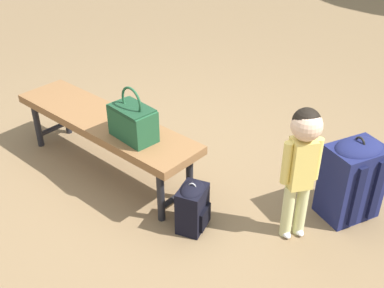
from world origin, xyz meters
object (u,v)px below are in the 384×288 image
Objects in this scene: backpack_large at (352,177)px; handbag at (133,121)px; park_bench at (104,125)px; backpack_small at (193,206)px; child_standing at (302,155)px.

handbag is at bearing -150.03° from backpack_large.
park_bench reaches higher than backpack_small.
child_standing reaches higher than backpack_small.
park_bench is 2.72× the size of backpack_large.
handbag reaches higher than backpack_large.
handbag is at bearing -8.08° from park_bench.
handbag is at bearing 175.11° from backpack_small.
park_bench is 0.93m from backpack_small.
park_bench is 1.82× the size of child_standing.
backpack_small is at bearing -4.89° from handbag.
handbag reaches higher than park_bench.
handbag is 1.46m from backpack_large.
backpack_small is at bearing -6.17° from park_bench.
park_bench is at bearing 171.92° from handbag.
child_standing is (1.42, 0.26, 0.20)m from park_bench.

